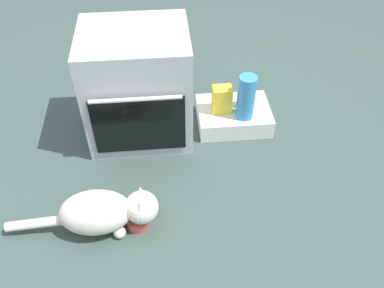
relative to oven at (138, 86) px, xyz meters
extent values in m
plane|color=#384C47|center=(0.05, -0.43, -0.35)|extent=(8.00, 8.00, 0.00)
cube|color=#B7BABF|center=(0.00, 0.00, 0.00)|extent=(0.62, 0.52, 0.70)
cube|color=black|center=(0.00, -0.26, -0.09)|extent=(0.53, 0.01, 0.39)
cylinder|color=silver|center=(0.00, -0.29, 0.13)|extent=(0.50, 0.02, 0.02)
cube|color=white|center=(0.61, 0.01, -0.29)|extent=(0.47, 0.35, 0.12)
cylinder|color=#C64C47|center=(-0.03, -0.75, -0.32)|extent=(0.12, 0.12, 0.06)
sphere|color=brown|center=(-0.03, -0.75, -0.30)|extent=(0.07, 0.07, 0.07)
ellipsoid|color=silver|center=(-0.23, -0.75, -0.22)|extent=(0.37, 0.23, 0.23)
sphere|color=silver|center=(0.00, -0.75, -0.20)|extent=(0.17, 0.17, 0.17)
cone|color=silver|center=(0.00, -0.70, -0.14)|extent=(0.06, 0.06, 0.08)
cone|color=silver|center=(0.00, -0.80, -0.14)|extent=(0.06, 0.06, 0.08)
cylinder|color=silver|center=(-0.54, -0.75, -0.28)|extent=(0.32, 0.05, 0.08)
sphere|color=silver|center=(-0.12, -0.69, -0.32)|extent=(0.06, 0.06, 0.06)
sphere|color=silver|center=(-0.12, -0.81, -0.32)|extent=(0.06, 0.06, 0.06)
cylinder|color=#388CD1|center=(0.66, -0.07, -0.08)|extent=(0.11, 0.11, 0.30)
cube|color=yellow|center=(0.52, 0.00, -0.14)|extent=(0.12, 0.09, 0.18)
cylinder|color=green|center=(0.65, 0.03, -0.17)|extent=(0.07, 0.07, 0.12)
camera|label=1|loc=(0.14, -2.02, 1.47)|focal=38.18mm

